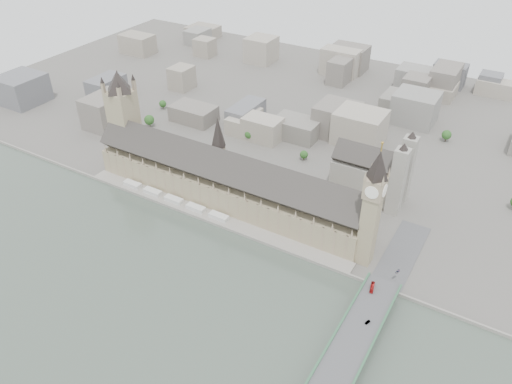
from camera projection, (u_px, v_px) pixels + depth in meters
The scene contains 16 objects.
ground at pixel (214, 212), 448.19m from camera, with size 900.00×900.00×0.00m, color #595651.
river_thames at pixel (73, 341), 331.37m from camera, with size 600.00×600.00×0.00m, color #434F44.
embankment_wall at pixel (204, 220), 436.72m from camera, with size 600.00×1.50×3.00m, color gray.
river_terrace at pixel (209, 216), 442.31m from camera, with size 270.00×15.00×2.00m, color gray.
terrace_tents at pixel (174, 200), 457.69m from camera, with size 118.00×7.00×4.00m.
palace_of_westminster at pixel (225, 181), 449.22m from camera, with size 265.00×40.73×55.44m.
elizabeth_tower at pixel (373, 201), 363.09m from camera, with size 17.00×17.00×107.50m.
victoria_tower at pixel (123, 115), 486.21m from camera, with size 30.00×30.00×100.00m.
central_tower at pixel (218, 141), 437.83m from camera, with size 13.00×13.00×48.00m.
westminster_bridge at pixel (346, 356), 315.57m from camera, with size 25.00×325.00×10.25m, color #474749.
westminster_abbey at pixel (372, 174), 454.79m from camera, with size 68.00×36.00×64.00m.
city_skyline_inland at pixel (327, 96), 610.85m from camera, with size 720.00×360.00×38.00m, color gray, non-canonical shape.
park_trees at pixel (240, 172), 490.59m from camera, with size 110.00×30.00×15.00m, color #264E1B, non-canonical shape.
red_bus_north at pixel (372, 287), 355.87m from camera, with size 2.44×10.45×2.91m, color #A81313.
car_silver at pixel (368, 322), 330.68m from camera, with size 1.50×4.31×1.42m, color gray.
car_approach at pixel (398, 271), 370.38m from camera, with size 1.78×4.38×1.27m, color gray.
Camera 1 is at (214.52, -289.15, 270.20)m, focal length 35.00 mm.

